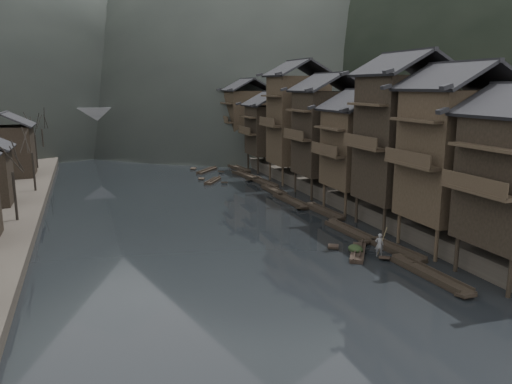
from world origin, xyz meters
name	(u,v)px	position (x,y,z in m)	size (l,w,h in m)	color
water	(244,268)	(0.00, 0.00, 0.00)	(300.00, 300.00, 0.00)	black
right_bank	(369,159)	(35.00, 40.00, 0.90)	(40.00, 200.00, 1.80)	#2D2823
stilt_houses	(336,121)	(17.28, 19.00, 9.15)	(9.00, 67.60, 16.78)	black
bare_trees	(22,150)	(-17.00, 26.80, 6.23)	(3.58, 74.20, 7.15)	black
moored_sampans	(287,196)	(12.05, 20.76, 0.20)	(3.07, 61.49, 0.47)	black
midriver_boats	(192,168)	(5.67, 45.16, 0.20)	(7.33, 29.70, 0.45)	black
stone_bridge	(137,126)	(0.00, 72.00, 5.11)	(40.00, 6.00, 9.00)	#4C4C4F
hero_sampan	(358,252)	(9.48, -0.06, 0.20)	(3.47, 4.63, 0.44)	black
cargo_heap	(356,245)	(9.35, 0.13, 0.77)	(1.10, 1.44, 0.66)	black
boatman	(380,242)	(10.44, -1.52, 1.36)	(0.68, 0.44, 1.85)	#58585A
bamboo_pole	(383,210)	(10.64, -1.52, 3.84)	(0.06, 0.06, 3.83)	#8C7A51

